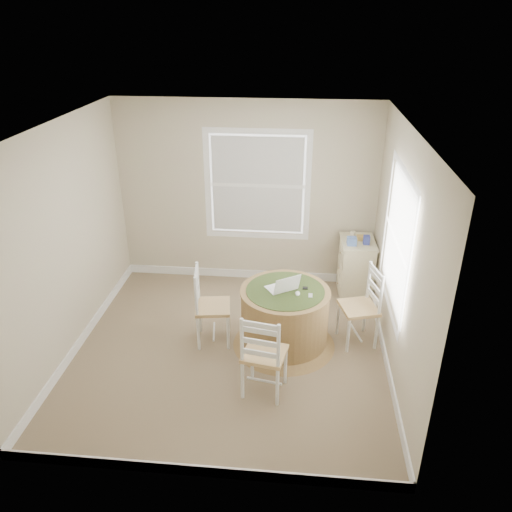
# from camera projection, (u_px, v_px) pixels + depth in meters

# --- Properties ---
(room) EXTENTS (3.64, 3.64, 2.64)m
(room) POSITION_uv_depth(u_px,v_px,m) (245.00, 245.00, 5.45)
(room) COLOR #7F6651
(room) RESTS_ON ground
(round_table) EXTENTS (1.22, 1.22, 0.74)m
(round_table) POSITION_uv_depth(u_px,v_px,m) (285.00, 315.00, 5.82)
(round_table) COLOR olive
(round_table) RESTS_ON ground
(chair_left) EXTENTS (0.46, 0.47, 0.95)m
(chair_left) POSITION_uv_depth(u_px,v_px,m) (213.00, 306.00, 5.86)
(chair_left) COLOR white
(chair_left) RESTS_ON ground
(chair_near) EXTENTS (0.49, 0.47, 0.95)m
(chair_near) POSITION_uv_depth(u_px,v_px,m) (265.00, 353.00, 5.06)
(chair_near) COLOR white
(chair_near) RESTS_ON ground
(chair_right) EXTENTS (0.50, 0.51, 0.95)m
(chair_right) POSITION_uv_depth(u_px,v_px,m) (359.00, 307.00, 5.84)
(chair_right) COLOR white
(chair_right) RESTS_ON ground
(laptop) EXTENTS (0.42, 0.41, 0.23)m
(laptop) POSITION_uv_depth(u_px,v_px,m) (282.00, 287.00, 5.68)
(laptop) COLOR white
(laptop) RESTS_ON round_table
(mouse) EXTENTS (0.06, 0.09, 0.03)m
(mouse) POSITION_uv_depth(u_px,v_px,m) (298.00, 293.00, 5.59)
(mouse) COLOR white
(mouse) RESTS_ON round_table
(phone) EXTENTS (0.05, 0.09, 0.02)m
(phone) POSITION_uv_depth(u_px,v_px,m) (310.00, 296.00, 5.56)
(phone) COLOR #B7BABF
(phone) RESTS_ON round_table
(keys) EXTENTS (0.06, 0.05, 0.02)m
(keys) POSITION_uv_depth(u_px,v_px,m) (305.00, 288.00, 5.70)
(keys) COLOR black
(keys) RESTS_ON round_table
(corner_chest) EXTENTS (0.49, 0.63, 0.82)m
(corner_chest) POSITION_uv_depth(u_px,v_px,m) (355.00, 268.00, 6.88)
(corner_chest) COLOR #C6B994
(corner_chest) RESTS_ON ground
(tissue_box) EXTENTS (0.12, 0.12, 0.10)m
(tissue_box) POSITION_uv_depth(u_px,v_px,m) (351.00, 241.00, 6.57)
(tissue_box) COLOR #5272BC
(tissue_box) RESTS_ON corner_chest
(box_yellow) EXTENTS (0.15, 0.11, 0.06)m
(box_yellow) POSITION_uv_depth(u_px,v_px,m) (363.00, 238.00, 6.72)
(box_yellow) COLOR gold
(box_yellow) RESTS_ON corner_chest
(box_blue) EXTENTS (0.08, 0.08, 0.12)m
(box_blue) POSITION_uv_depth(u_px,v_px,m) (367.00, 240.00, 6.58)
(box_blue) COLOR #313B93
(box_blue) RESTS_ON corner_chest
(cup_cream) EXTENTS (0.07, 0.07, 0.09)m
(cup_cream) POSITION_uv_depth(u_px,v_px,m) (352.00, 234.00, 6.79)
(cup_cream) COLOR beige
(cup_cream) RESTS_ON corner_chest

